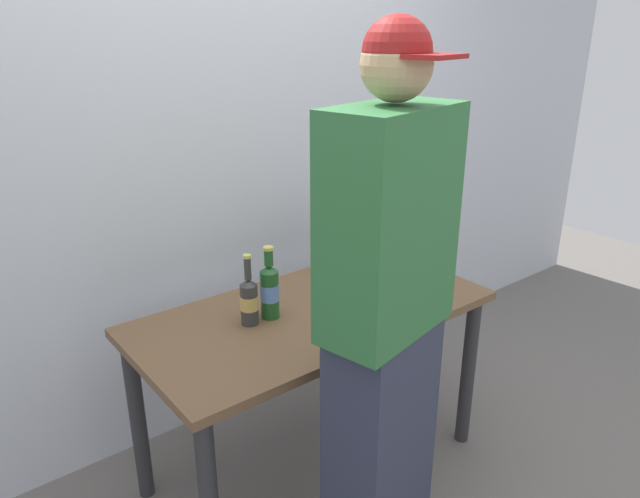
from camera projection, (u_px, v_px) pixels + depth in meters
The scene contains 8 objects.
ground_plane at pixel (314, 464), 2.63m from camera, with size 8.00×8.00×0.00m, color slate.
desk at pixel (313, 333), 2.40m from camera, with size 1.43×0.72×0.77m.
laptop at pixel (370, 265), 2.67m from camera, with size 0.33×0.36×0.20m.
beer_bottle_dark at pixel (270, 290), 2.25m from camera, with size 0.07×0.07×0.29m.
beer_bottle_brown at pixel (249, 300), 2.21m from camera, with size 0.07×0.07×0.28m.
person_figure at pixel (384, 340), 1.79m from camera, with size 0.46×0.33×1.87m.
coffee_mug at pixel (427, 296), 2.37m from camera, with size 0.10×0.07×0.08m.
back_wall at pixel (223, 153), 2.66m from camera, with size 6.00×0.10×2.60m, color silver.
Camera 1 is at (-1.29, -1.68, 1.84)m, focal length 32.98 mm.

